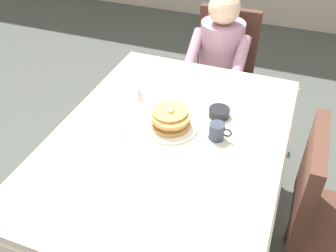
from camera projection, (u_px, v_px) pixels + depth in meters
ground_plane at (168, 230)px, 2.28m from camera, size 14.00×14.00×0.00m
dining_table_main at (168, 151)px, 1.88m from camera, size 1.12×1.52×0.74m
chair_diner at (223, 65)px, 2.81m from camera, size 0.44×0.45×0.93m
diner_person at (220, 58)px, 2.61m from camera, size 0.40×0.43×1.12m
chair_right_side at (323, 209)px, 1.74m from camera, size 0.45×0.44×0.93m
plate_breakfast at (170, 126)px, 1.88m from camera, size 0.28×0.28×0.02m
breakfast_stack at (171, 118)px, 1.85m from camera, size 0.20×0.20×0.09m
cup_coffee at (217, 131)px, 1.79m from camera, size 0.11×0.08×0.08m
bowl_butter at (219, 112)px, 1.94m from camera, size 0.11×0.11×0.04m
syrup_pitcher at (139, 93)px, 2.06m from camera, size 0.08×0.08×0.07m
fork_left_of_plate at (134, 121)px, 1.92m from camera, size 0.02×0.18×0.00m
knife_right_of_plate at (206, 138)px, 1.82m from camera, size 0.01×0.20×0.00m
spoon_near_edge at (146, 170)px, 1.64m from camera, size 0.15×0.02×0.00m
napkin_folded at (112, 129)px, 1.86m from camera, size 0.19×0.15×0.01m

